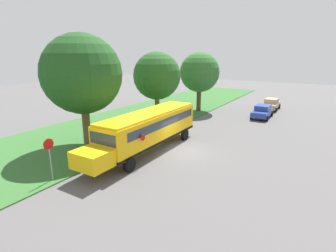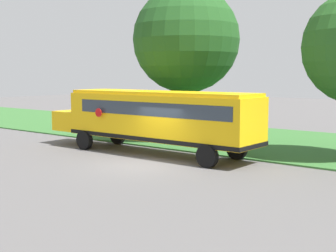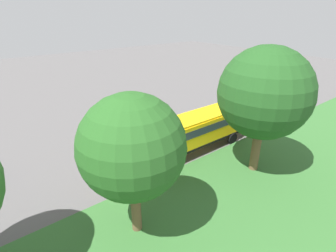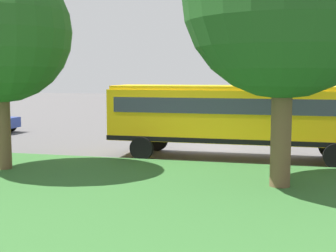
{
  "view_description": "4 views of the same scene",
  "coord_description": "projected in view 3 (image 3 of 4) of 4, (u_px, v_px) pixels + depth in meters",
  "views": [
    {
      "loc": [
        9.19,
        -17.7,
        7.61
      ],
      "look_at": [
        -1.48,
        -0.11,
        1.92
      ],
      "focal_mm": 28.0,
      "sensor_mm": 36.0,
      "label": 1
    },
    {
      "loc": [
        15.14,
        13.65,
        4.0
      ],
      "look_at": [
        -0.5,
        1.11,
        1.77
      ],
      "focal_mm": 50.0,
      "sensor_mm": 36.0,
      "label": 2
    },
    {
      "loc": [
        -16.96,
        12.41,
        11.23
      ],
      "look_at": [
        -0.6,
        -0.4,
        1.94
      ],
      "focal_mm": 28.0,
      "sensor_mm": 36.0,
      "label": 3
    },
    {
      "loc": [
        -22.72,
        -3.27,
        3.65
      ],
      "look_at": [
        -1.11,
        2.11,
        1.18
      ],
      "focal_mm": 50.0,
      "sensor_mm": 36.0,
      "label": 4
    }
  ],
  "objects": [
    {
      "name": "ground_plane",
      "position": [
        160.0,
        144.0,
        23.76
      ],
      "size": [
        120.0,
        120.0,
        0.0
      ],
      "primitive_type": "plane",
      "color": "#565454"
    },
    {
      "name": "oak_tree_roadside_mid",
      "position": [
        133.0,
        147.0,
        12.45
      ],
      "size": [
        5.29,
        5.29,
        7.88
      ],
      "color": "brown",
      "rests_on": "ground"
    },
    {
      "name": "stop_sign",
      "position": [
        264.0,
        119.0,
        24.69
      ],
      "size": [
        0.08,
        0.68,
        2.74
      ],
      "color": "gray",
      "rests_on": "ground"
    },
    {
      "name": "school_bus",
      "position": [
        192.0,
        131.0,
        21.9
      ],
      "size": [
        2.85,
        12.42,
        3.16
      ],
      "color": "yellow",
      "rests_on": "ground"
    },
    {
      "name": "grass_verge",
      "position": [
        254.0,
        203.0,
        16.56
      ],
      "size": [
        12.0,
        80.0,
        0.08
      ],
      "primitive_type": "cube",
      "color": "#33662D",
      "rests_on": "ground"
    },
    {
      "name": "oak_tree_beside_bus",
      "position": [
        263.0,
        93.0,
        17.71
      ],
      "size": [
        6.36,
        6.36,
        9.24
      ],
      "color": "brown",
      "rests_on": "ground"
    }
  ]
}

